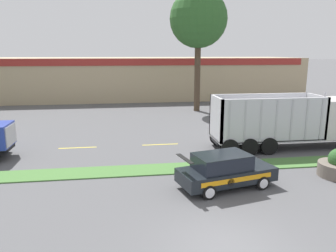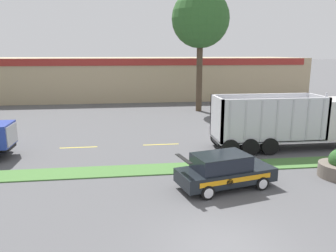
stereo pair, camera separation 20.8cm
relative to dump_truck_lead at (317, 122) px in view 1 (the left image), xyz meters
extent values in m
plane|color=#515154|center=(-9.38, -10.21, -1.62)|extent=(600.00, 600.00, 0.00)
cube|color=#477538|center=(-9.38, -2.95, -1.59)|extent=(120.00, 1.64, 0.06)
cube|color=yellow|center=(-15.44, 1.87, -1.61)|extent=(2.40, 0.14, 0.01)
cube|color=yellow|center=(-10.04, 1.87, -1.61)|extent=(2.40, 0.14, 0.01)
cube|color=yellow|center=(-4.64, 1.87, -1.61)|extent=(2.40, 0.14, 0.01)
cube|color=yellow|center=(0.76, 1.87, -1.61)|extent=(2.40, 0.14, 0.01)
cube|color=black|center=(-1.03, 0.00, -1.01)|extent=(11.64, 1.39, 0.18)
cube|color=silver|center=(1.32, 0.00, 0.30)|extent=(2.82, 2.52, 2.43)
cylinder|color=silver|center=(-0.19, -0.82, 1.17)|extent=(0.14, 0.14, 1.74)
cube|color=silver|center=(-3.47, 0.00, -0.86)|extent=(6.76, 2.52, 0.12)
cube|color=silver|center=(-0.17, 0.00, 0.47)|extent=(0.16, 2.52, 2.64)
cube|color=silver|center=(-6.77, 0.00, 0.47)|extent=(0.16, 2.52, 2.64)
cube|color=silver|center=(-3.47, -1.18, 0.47)|extent=(6.76, 0.16, 2.64)
cube|color=silver|center=(-3.47, 1.18, 0.47)|extent=(6.76, 0.16, 2.64)
cube|color=#B2B2B7|center=(-6.37, -1.28, 0.47)|extent=(0.10, 0.04, 2.51)
cube|color=#B2B2B7|center=(-5.40, -1.28, 0.47)|extent=(0.10, 0.04, 2.51)
cube|color=#B2B2B7|center=(-4.44, -1.28, 0.47)|extent=(0.10, 0.04, 2.51)
cube|color=#B2B2B7|center=(-3.47, -1.28, 0.47)|extent=(0.10, 0.04, 2.51)
cube|color=#B2B2B7|center=(-2.51, -1.28, 0.47)|extent=(0.10, 0.04, 2.51)
cube|color=#B2B2B7|center=(-1.54, -1.28, 0.47)|extent=(0.10, 0.04, 2.51)
cube|color=#B2B2B7|center=(-0.57, -1.28, 0.47)|extent=(0.10, 0.04, 2.51)
cylinder|color=black|center=(-6.25, -1.24, -1.10)|extent=(1.04, 0.30, 1.04)
cylinder|color=black|center=(-6.25, 1.24, -1.10)|extent=(1.04, 0.30, 1.04)
cylinder|color=black|center=(-5.03, -1.24, -1.10)|extent=(1.04, 0.30, 1.04)
cylinder|color=black|center=(-5.03, 1.24, -1.10)|extent=(1.04, 0.30, 1.04)
cylinder|color=black|center=(-3.80, -1.24, -1.10)|extent=(1.04, 0.30, 1.04)
cylinder|color=black|center=(-3.80, 1.24, -1.10)|extent=(1.04, 0.30, 1.04)
cube|color=#B7B7BC|center=(-18.92, 0.30, -0.23)|extent=(0.06, 1.73, 1.14)
cylinder|color=black|center=(-19.95, 1.52, -1.08)|extent=(1.07, 0.30, 1.07)
cube|color=black|center=(-7.90, -5.62, -1.00)|extent=(4.69, 2.77, 0.61)
cube|color=black|center=(-8.16, -5.68, -0.38)|extent=(2.72, 2.10, 0.64)
cube|color=black|center=(-8.16, -5.68, -0.04)|extent=(2.72, 2.10, 0.04)
cube|color=black|center=(-9.94, -6.11, 0.00)|extent=(0.53, 1.44, 0.03)
cube|color=orange|center=(-7.69, -6.50, -0.94)|extent=(3.42, 0.84, 0.21)
cylinder|color=black|center=(-8.01, -6.58, -1.00)|extent=(0.33, 0.09, 0.33)
cylinder|color=black|center=(-6.38, -6.13, -1.31)|extent=(0.65, 0.34, 0.62)
cylinder|color=silver|center=(-6.35, -6.23, -1.31)|extent=(0.43, 0.11, 0.43)
cylinder|color=black|center=(-6.78, -4.47, -1.31)|extent=(0.65, 0.34, 0.62)
cylinder|color=silver|center=(-6.81, -4.37, -1.31)|extent=(0.43, 0.11, 0.43)
cylinder|color=black|center=(-9.03, -6.77, -1.31)|extent=(0.65, 0.34, 0.62)
cylinder|color=silver|center=(-9.00, -6.87, -1.31)|extent=(0.43, 0.11, 0.43)
cylinder|color=black|center=(-9.43, -5.11, -1.31)|extent=(0.65, 0.34, 0.62)
cylinder|color=silver|center=(-9.45, -5.01, -1.31)|extent=(0.43, 0.11, 0.43)
cube|color=tan|center=(-10.11, 26.80, 1.07)|extent=(43.30, 12.00, 5.38)
cube|color=maroon|center=(-10.11, 20.75, 3.31)|extent=(41.14, 0.10, 0.80)
cylinder|color=#473828|center=(-4.63, 14.39, 2.27)|extent=(0.62, 0.62, 7.77)
sphere|color=#2D5B28|center=(-4.63, 14.39, 7.75)|extent=(5.81, 5.81, 5.81)
camera|label=1|loc=(-12.54, -19.14, 4.39)|focal=35.00mm
camera|label=2|loc=(-12.33, -19.17, 4.39)|focal=35.00mm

